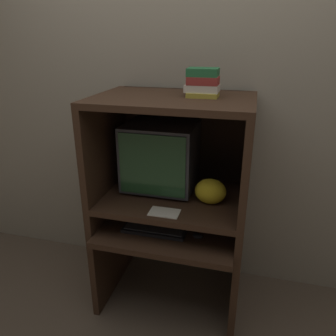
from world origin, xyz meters
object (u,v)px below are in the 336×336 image
at_px(mouse, 198,236).
at_px(snack_bag, 210,191).
at_px(crt_monitor, 161,156).
at_px(book_stack, 203,83).
at_px(keyboard, 155,229).

relative_size(mouse, snack_bag, 0.33).
relative_size(crt_monitor, book_stack, 2.36).
distance_m(keyboard, book_stack, 0.89).
relative_size(crt_monitor, keyboard, 1.13).
relative_size(keyboard, snack_bag, 2.09).
height_order(crt_monitor, snack_bag, crt_monitor).
xyz_separation_m(crt_monitor, book_stack, (0.25, -0.04, 0.46)).
relative_size(crt_monitor, mouse, 7.14).
bearing_deg(crt_monitor, book_stack, -9.45).
bearing_deg(keyboard, snack_bag, 19.38).
height_order(keyboard, snack_bag, snack_bag).
height_order(keyboard, book_stack, book_stack).
bearing_deg(crt_monitor, keyboard, -83.08).
bearing_deg(book_stack, crt_monitor, 170.55).
height_order(mouse, book_stack, book_stack).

